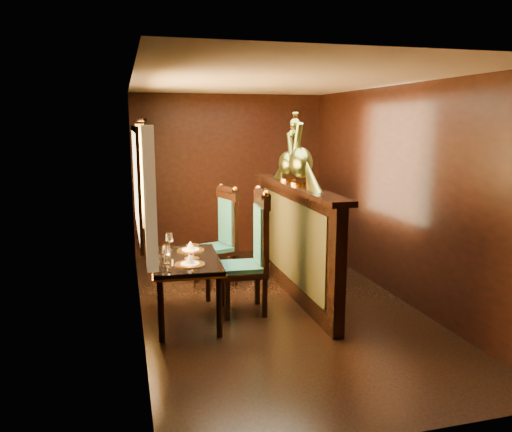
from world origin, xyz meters
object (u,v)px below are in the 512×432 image
(peacock_left, at_px, (301,149))
(peacock_right, at_px, (288,153))
(chair_left, at_px, (254,248))
(dining_table, at_px, (186,264))
(chair_right, at_px, (223,233))

(peacock_left, relative_size, peacock_right, 1.20)
(chair_left, height_order, peacock_left, peacock_left)
(dining_table, height_order, chair_left, chair_left)
(chair_right, xyz_separation_m, peacock_left, (0.74, -0.85, 1.11))
(dining_table, bearing_deg, chair_right, 64.26)
(chair_right, height_order, peacock_left, peacock_left)
(chair_left, height_order, chair_right, chair_left)
(peacock_right, bearing_deg, dining_table, -151.90)
(chair_right, bearing_deg, peacock_right, -45.04)
(dining_table, height_order, chair_right, chair_right)
(peacock_left, bearing_deg, dining_table, -168.85)
(chair_left, relative_size, peacock_right, 2.00)
(chair_right, height_order, peacock_right, peacock_right)
(chair_left, relative_size, peacock_left, 1.67)
(peacock_left, bearing_deg, chair_left, -160.35)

